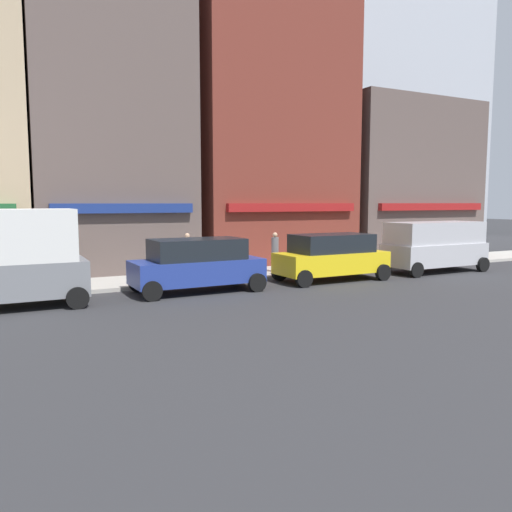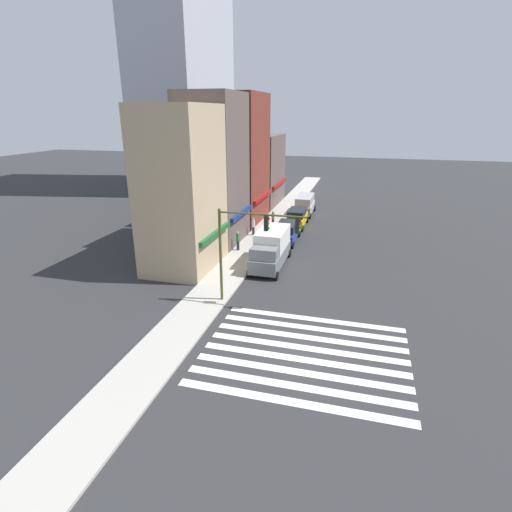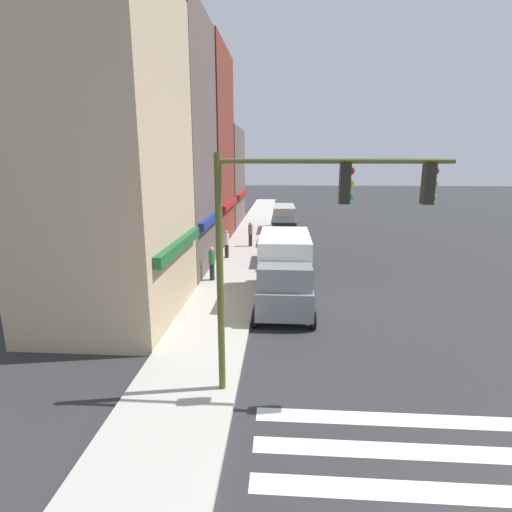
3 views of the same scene
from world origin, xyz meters
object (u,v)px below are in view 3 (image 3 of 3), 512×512
Objects in this scene: pedestrian_green_top at (212,263)px; pedestrian_grey_coat at (250,234)px; suv_blue at (284,248)px; van_silver at (284,217)px; box_truck_grey at (284,269)px; traffic_signal at (301,225)px; suv_yellow at (284,231)px; pedestrian_white_shirt at (227,244)px.

pedestrian_grey_coat is (8.64, -1.31, 0.00)m from pedestrian_green_top.
suv_blue is at bearing 167.70° from pedestrian_grey_coat.
van_silver is (11.74, -0.00, 0.25)m from suv_blue.
van_silver is (18.63, -0.00, -0.30)m from box_truck_grey.
traffic_signal reaches higher than suv_yellow.
pedestrian_green_top is (2.81, 3.75, -0.51)m from box_truck_grey.
suv_blue is 5.17m from pedestrian_grey_coat.
traffic_signal reaches higher than van_silver.
box_truck_grey reaches higher than pedestrian_grey_coat.
pedestrian_white_shirt is (-5.01, 3.66, 0.04)m from suv_yellow.
pedestrian_green_top is (-15.82, 3.75, -0.21)m from van_silver.
traffic_signal is 19.28m from pedestrian_grey_coat.
pedestrian_green_top is at bearing 122.29° from pedestrian_white_shirt.
pedestrian_green_top is 1.00× the size of pedestrian_grey_coat.
suv_yellow is (5.90, 0.00, 0.00)m from suv_blue.
van_silver is (5.84, -0.00, 0.25)m from suv_yellow.
suv_yellow is at bearing 0.10° from box_truck_grey.
traffic_signal reaches higher than pedestrian_grey_coat.
traffic_signal reaches higher than pedestrian_white_shirt.
suv_blue is 1.00× the size of suv_yellow.
traffic_signal is at bearing -177.27° from box_truck_grey.
box_truck_grey is 3.51× the size of pedestrian_white_shirt.
van_silver is (25.91, 0.33, -3.40)m from traffic_signal.
pedestrian_green_top is 4.97m from pedestrian_white_shirt.
box_truck_grey reaches higher than van_silver.
traffic_signal reaches higher than pedestrian_green_top.
suv_yellow is 2.78m from pedestrian_grey_coat.
box_truck_grey is (7.28, 0.33, -3.10)m from traffic_signal.
pedestrian_grey_coat is (3.67, -1.23, 0.00)m from pedestrian_white_shirt.
box_truck_grey is 12.80m from suv_yellow.
traffic_signal is 14.64m from suv_blue.
van_silver reaches higher than suv_blue.
suv_yellow reaches higher than pedestrian_green_top.
suv_yellow is at bearing -137.15° from pedestrian_green_top.
suv_yellow is (20.07, 0.33, -3.66)m from traffic_signal.
traffic_signal reaches higher than box_truck_grey.
traffic_signal is 20.41m from suv_yellow.
pedestrian_grey_coat is at bearing 118.08° from suv_yellow.
traffic_signal is 1.28× the size of van_silver.
traffic_signal is 3.63× the size of pedestrian_white_shirt.
van_silver is 2.85× the size of pedestrian_grey_coat.
traffic_signal is 1.36× the size of suv_blue.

